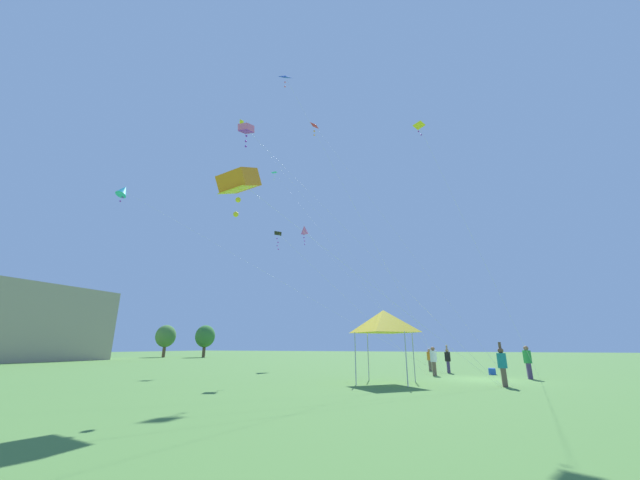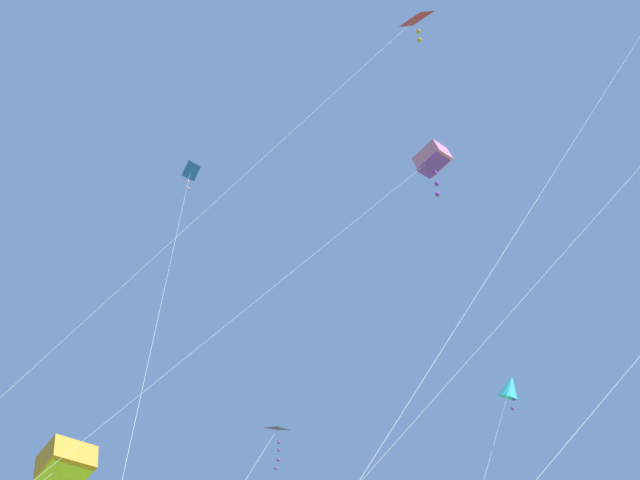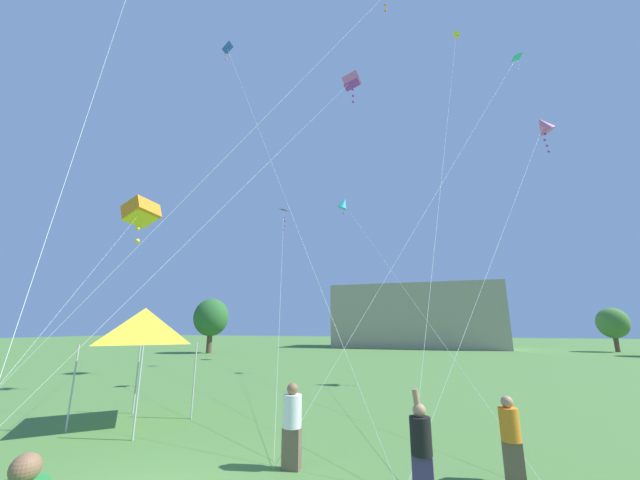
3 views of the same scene
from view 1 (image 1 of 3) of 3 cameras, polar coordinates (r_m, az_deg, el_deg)
The scene contains 20 objects.
ground_plane at distance 23.62m, azimuth 24.54°, elevation -19.62°, with size 220.00×220.00×0.00m, color #4C7A38.
tree_far_centre at distance 69.72m, azimuth -23.46°, elevation -13.95°, with size 3.56×3.21×5.38m.
tree_far_left at distance 66.64m, azimuth -17.90°, elevation -14.47°, with size 3.51×3.16×5.30m.
festival_tent at distance 19.64m, azimuth 10.17°, elevation -12.70°, with size 2.77×2.77×3.65m.
cooler_box at distance 27.72m, azimuth 25.82°, elevation -18.40°, with size 0.56×0.43×0.40m, color blue.
person_white_shirt at distance 25.46m, azimuth 17.72°, elevation -17.80°, with size 0.42×0.42×1.77m.
person_teal_shirt at distance 19.74m, azimuth 27.16°, elevation -17.34°, with size 0.41×0.41×2.00m.
person_orange_shirt at distance 30.04m, azimuth 17.14°, elevation -17.71°, with size 0.38×0.38×1.63m.
person_black_shirt at distance 28.23m, azimuth 19.76°, elevation -17.52°, with size 0.39×0.39×1.89m.
person_green_shirt at distance 24.92m, azimuth 30.31°, elevation -16.37°, with size 0.43×0.43×1.83m.
kite_pink_box_0 at distance 34.89m, azimuth -11.71°, elevation 16.99°, with size 4.66×18.71×21.55m.
kite_black_delta_1 at distance 24.98m, azimuth -6.36°, elevation 0.62°, with size 4.25×9.34×9.53m.
kite_blue_delta_2 at distance 26.64m, azimuth -5.17°, elevation 24.02°, with size 10.48×8.24×19.69m.
kite_yellow_delta_3 at distance 23.35m, azimuth 15.85°, elevation 16.51°, with size 5.07×5.27×14.84m.
kite_yellow_diamond_4 at distance 48.26m, azimuth -12.45°, elevation 18.01°, with size 4.62×22.79×29.57m.
kite_red_delta_5 at distance 35.44m, azimuth -0.68°, elevation 17.73°, with size 8.13×13.60×22.47m.
kite_cyan_diamond_6 at distance 36.54m, azimuth -28.91°, elevation 6.90°, with size 10.71×25.21×15.83m.
kite_orange_box_7 at distance 17.75m, azimuth -12.88°, elevation 9.09°, with size 7.17×11.47×10.15m.
kite_cyan_delta_8 at distance 45.93m, azimuth -7.05°, elevation 10.29°, with size 11.32×19.08×23.27m.
kite_pink_diamond_9 at distance 41.07m, azimuth -2.50°, elevation 1.62°, with size 8.38×14.89×15.39m.
Camera 1 is at (-23.55, 0.43, 1.81)m, focal length 20.00 mm.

